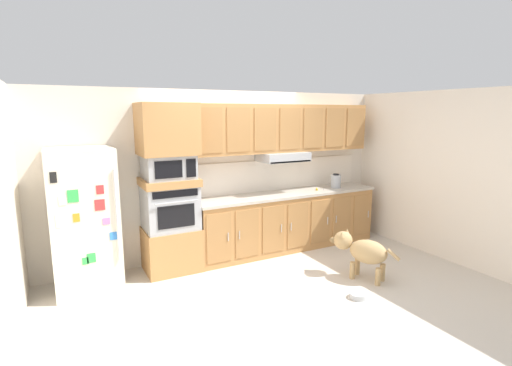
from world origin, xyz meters
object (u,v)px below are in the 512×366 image
Objects in this scene: screwdriver at (317,189)px; dog at (362,250)px; refrigerator at (84,220)px; dog_food_bowl at (358,296)px; electric_kettle at (336,181)px; built_in_oven at (170,207)px; microwave at (169,167)px.

dog is (-0.30, -1.40, -0.54)m from screwdriver.
screwdriver is at bearing -38.23° from dog.
screwdriver is 0.19× the size of dog.
refrigerator is 8.80× the size of dog_food_bowl.
screwdriver reaches higher than dog_food_bowl.
dog_food_bowl is at bearing -32.92° from refrigerator.
screwdriver is at bearing -177.93° from electric_kettle.
refrigerator is at bearing -179.90° from screwdriver.
built_in_oven is 2.84m from electric_kettle.
refrigerator is 7.33× the size of electric_kettle.
refrigerator is at bearing 40.76° from dog.
electric_kettle is at bearing 2.07° from screwdriver.
screwdriver is (2.44, -0.06, -0.53)m from microwave.
electric_kettle is 2.37m from dog_food_bowl.
dog is at bearing -34.28° from built_in_oven.
dog_food_bowl is at bearing -121.55° from electric_kettle.
refrigerator is 2.73× the size of microwave.
microwave reaches higher than built_in_oven.
microwave is 2.80m from dog.
built_in_oven is (1.08, 0.07, 0.02)m from refrigerator.
screwdriver is at bearing 68.03° from dog_food_bowl.
microwave is 2.91m from dog_food_bowl.
built_in_oven is 3.50× the size of dog_food_bowl.
electric_kettle is 0.27× the size of dog.
dog_food_bowl is (1.71, -1.88, -0.87)m from built_in_oven.
microwave is at bearing -0.77° from built_in_oven.
refrigerator reaches higher than microwave.
built_in_oven is 1.09× the size of microwave.
dog_food_bowl is at bearing -111.97° from screwdriver.
screwdriver is (3.53, 0.01, 0.05)m from refrigerator.
dog_food_bowl is at bearing -47.65° from microwave.
dog_food_bowl is (-1.12, -1.83, -1.00)m from electric_kettle.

